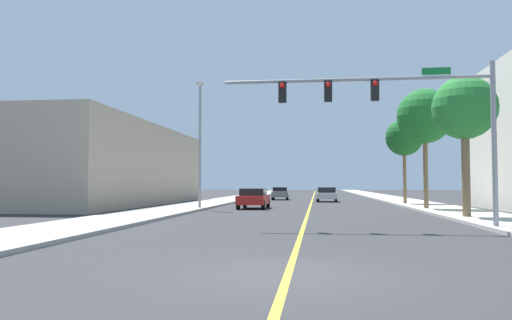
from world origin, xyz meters
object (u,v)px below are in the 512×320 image
(traffic_signal_mast, at_px, (398,106))
(palm_far, at_px, (404,138))
(palm_near, at_px, (465,109))
(palm_mid, at_px, (425,117))
(car_silver, at_px, (327,194))
(car_gray, at_px, (280,193))
(street_lamp, at_px, (200,138))
(car_red, at_px, (254,198))

(traffic_signal_mast, distance_m, palm_far, 22.81)
(palm_near, distance_m, palm_mid, 8.37)
(palm_mid, relative_size, car_silver, 1.94)
(traffic_signal_mast, distance_m, car_gray, 35.97)
(palm_near, xyz_separation_m, car_gray, (-11.45, 29.23, -4.77))
(traffic_signal_mast, relative_size, car_silver, 2.59)
(street_lamp, xyz_separation_m, palm_mid, (15.16, 0.81, 1.35))
(car_red, xyz_separation_m, car_gray, (0.40, 19.91, -0.02))
(palm_mid, bearing_deg, palm_near, -88.77)
(palm_mid, bearing_deg, car_silver, 111.91)
(street_lamp, distance_m, car_gray, 22.45)
(palm_near, bearing_deg, car_red, 141.80)
(street_lamp, distance_m, palm_mid, 15.24)
(palm_near, relative_size, palm_mid, 0.88)
(palm_mid, xyz_separation_m, car_red, (-11.67, 0.99, -5.50))
(palm_near, distance_m, car_silver, 25.14)
(palm_far, xyz_separation_m, car_gray, (-11.33, 12.54, -4.87))
(palm_far, xyz_separation_m, car_silver, (-6.30, 7.15, -4.87))
(palm_far, relative_size, car_red, 1.77)
(palm_mid, distance_m, car_red, 12.94)
(street_lamp, distance_m, palm_far, 17.79)
(palm_far, height_order, car_gray, palm_far)
(palm_near, xyz_separation_m, palm_far, (-0.11, 16.69, 0.10))
(palm_far, height_order, car_red, palm_far)
(palm_far, bearing_deg, car_gray, 132.10)
(car_gray, bearing_deg, traffic_signal_mast, -80.39)
(palm_far, xyz_separation_m, car_red, (-11.74, -7.36, -4.85))
(traffic_signal_mast, height_order, car_silver, traffic_signal_mast)
(street_lamp, bearing_deg, palm_mid, 3.07)
(car_gray, bearing_deg, car_red, -93.31)
(car_silver, bearing_deg, palm_near, -73.67)
(car_red, height_order, car_gray, car_red)
(traffic_signal_mast, bearing_deg, car_silver, 94.35)
(street_lamp, bearing_deg, car_red, 27.32)
(traffic_signal_mast, height_order, palm_mid, palm_mid)
(car_gray, bearing_deg, palm_far, -50.05)
(car_silver, relative_size, car_red, 1.03)
(car_gray, bearing_deg, car_silver, -49.13)
(traffic_signal_mast, distance_m, car_silver, 29.95)
(car_silver, height_order, car_red, car_red)
(palm_mid, xyz_separation_m, palm_far, (0.06, 8.35, -0.65))
(palm_far, bearing_deg, street_lamp, -148.95)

